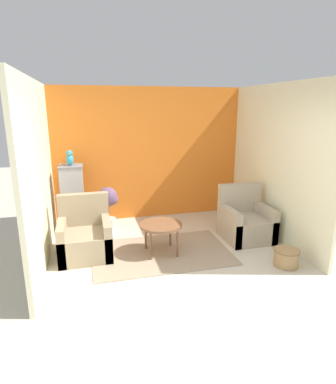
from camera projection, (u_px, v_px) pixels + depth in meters
ground_plane at (198, 294)px, 4.01m from camera, size 20.00×20.00×0.00m
wall_back_accent at (149, 154)px, 6.56m from camera, size 3.93×0.06×2.65m
wall_left at (38, 174)px, 4.64m from camera, size 0.06×3.07×2.65m
wall_right at (276, 163)px, 5.56m from camera, size 0.06×3.07×2.65m
area_rug at (161, 253)px, 5.14m from camera, size 2.17×1.41×0.01m
coffee_table at (161, 227)px, 5.02m from camera, size 0.67×0.67×0.50m
armchair_left at (85, 238)px, 5.00m from camera, size 0.79×0.79×0.93m
armchair_right at (245, 222)px, 5.66m from camera, size 0.79×0.79×0.93m
birdcage at (73, 199)px, 5.94m from camera, size 0.50×0.50×1.24m
parrot at (70, 158)px, 5.74m from camera, size 0.13×0.24×0.28m
potted_plant at (108, 203)px, 6.02m from camera, size 0.41×0.37×0.82m
wicker_basket at (286, 257)px, 4.69m from camera, size 0.37×0.37×0.26m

